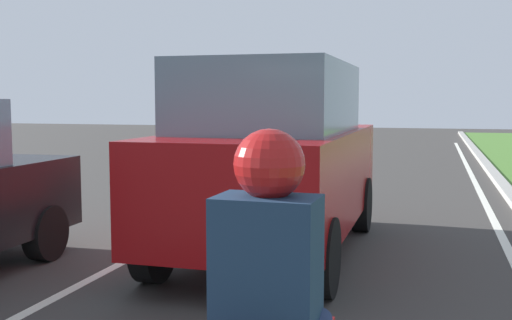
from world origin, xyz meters
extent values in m
plane|color=#383533|center=(0.00, 14.00, 0.00)|extent=(60.00, 60.00, 0.00)
cube|color=silver|center=(-0.70, 14.00, 0.00)|extent=(0.12, 32.00, 0.01)
cube|color=silver|center=(3.60, 14.00, 0.00)|extent=(0.12, 32.00, 0.01)
cube|color=maroon|center=(0.85, 9.16, 0.93)|extent=(1.92, 4.51, 1.10)
cube|color=slate|center=(0.85, 9.01, 1.88)|extent=(1.71, 2.71, 0.80)
cylinder|color=black|center=(-0.02, 10.69, 0.38)|extent=(0.22, 0.76, 0.76)
cylinder|color=black|center=(1.73, 10.69, 0.38)|extent=(0.22, 0.76, 0.76)
cylinder|color=black|center=(-0.03, 7.63, 0.38)|extent=(0.22, 0.76, 0.76)
cylinder|color=black|center=(1.71, 7.63, 0.38)|extent=(0.22, 0.76, 0.76)
cylinder|color=black|center=(-1.60, 8.07, 0.32)|extent=(0.24, 0.65, 0.64)
cube|color=#192D47|center=(2.06, 4.28, 1.18)|extent=(0.41, 0.27, 0.60)
sphere|color=maroon|center=(2.06, 4.31, 1.60)|extent=(0.28, 0.28, 0.28)
camera|label=1|loc=(2.67, 2.02, 1.85)|focal=43.27mm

